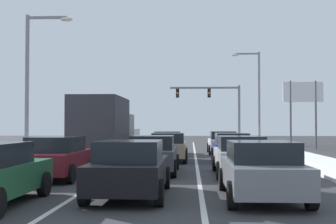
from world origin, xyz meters
TOP-DOWN VIEW (x-y plane):
  - ground_plane at (0.00, 17.88)m, footprint 120.00×120.00m
  - lane_stripe_between_right_lane_and_center_lane at (1.70, 22.35)m, footprint 0.14×49.18m
  - lane_stripe_between_center_lane_and_left_lane at (-1.70, 22.35)m, footprint 0.14×49.18m
  - snow_bank_right_shoulder at (7.00, 22.35)m, footprint 1.53×49.18m
  - snow_bank_left_shoulder at (-7.00, 22.35)m, footprint 1.36×49.18m
  - sedan_gray_right_lane_nearest at (3.25, 7.36)m, footprint 2.00×4.50m
  - sedan_silver_right_lane_second at (3.32, 13.00)m, footprint 2.00×4.50m
  - sedan_navy_right_lane_third at (3.56, 19.49)m, footprint 2.00×4.50m
  - sedan_white_right_lane_fourth at (3.58, 26.45)m, footprint 2.00×4.50m
  - sedan_black_center_lane_nearest at (-0.23, 7.64)m, footprint 2.00×4.50m
  - sedan_charcoal_center_lane_second at (-0.10, 13.60)m, footprint 2.00×4.50m
  - sedan_tan_center_lane_third at (0.23, 19.70)m, footprint 2.00×4.50m
  - sedan_red_center_lane_fourth at (-0.08, 25.46)m, footprint 2.00×4.50m
  - sedan_maroon_left_lane_second at (-3.43, 11.69)m, footprint 2.00×4.50m
  - box_truck_left_lane_third at (-3.24, 19.59)m, footprint 2.53×7.20m
  - suv_silver_left_lane_fourth at (-3.40, 27.29)m, footprint 2.16×4.90m
  - traffic_light_gantry at (4.27, 44.69)m, footprint 7.54×0.47m
  - street_lamp_right_mid at (7.39, 38.00)m, footprint 2.66×0.36m
  - street_lamp_left_mid at (-7.27, 20.17)m, footprint 2.66×0.36m
  - roadside_sign_right at (10.45, 32.60)m, footprint 3.20×0.16m

SIDE VIEW (x-z plane):
  - ground_plane at x=0.00m, z-range 0.00..0.00m
  - lane_stripe_between_right_lane_and_center_lane at x=1.70m, z-range 0.00..0.01m
  - lane_stripe_between_center_lane_and_left_lane at x=-1.70m, z-range 0.00..0.01m
  - snow_bank_right_shoulder at x=7.00m, z-range 0.00..0.47m
  - snow_bank_left_shoulder at x=-7.00m, z-range 0.00..0.60m
  - sedan_gray_right_lane_nearest at x=3.25m, z-range 0.01..1.52m
  - sedan_silver_right_lane_second at x=3.32m, z-range 0.01..1.52m
  - sedan_navy_right_lane_third at x=3.56m, z-range 0.01..1.52m
  - sedan_white_right_lane_fourth at x=3.58m, z-range 0.01..1.52m
  - sedan_black_center_lane_nearest at x=-0.23m, z-range 0.01..1.52m
  - sedan_charcoal_center_lane_second at x=-0.10m, z-range 0.01..1.52m
  - sedan_tan_center_lane_third at x=0.23m, z-range 0.01..1.52m
  - sedan_red_center_lane_fourth at x=-0.08m, z-range 0.01..1.52m
  - sedan_maroon_left_lane_second at x=-3.43m, z-range 0.01..1.52m
  - suv_silver_left_lane_fourth at x=-3.40m, z-range 0.18..1.85m
  - box_truck_left_lane_third at x=-3.24m, z-range 0.22..3.58m
  - roadside_sign_right at x=10.45m, z-range 1.27..6.77m
  - traffic_light_gantry at x=4.27m, z-range 1.40..7.60m
  - street_lamp_left_mid at x=-7.27m, z-range 0.80..8.84m
  - street_lamp_right_mid at x=7.39m, z-range 0.82..9.53m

